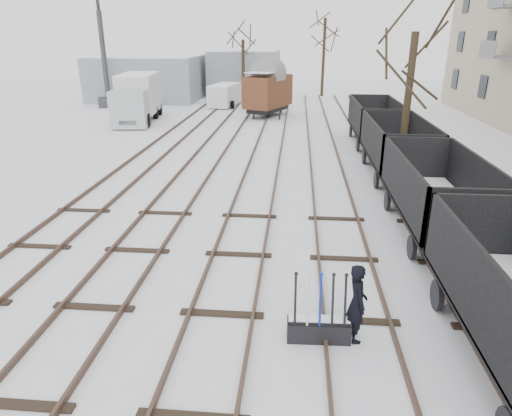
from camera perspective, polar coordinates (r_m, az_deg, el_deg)
The scene contains 16 objects.
ground at distance 10.64m, azimuth -4.28°, elevation -13.19°, with size 120.00×120.00×0.00m, color white.
tracks at distance 23.17m, azimuth 1.13°, elevation 6.15°, with size 13.90×52.00×0.16m.
shed_left at distance 47.16m, azimuth -13.34°, elevation 15.56°, with size 10.00×8.00×4.10m.
shed_right at distance 49.15m, azimuth -1.41°, elevation 16.51°, with size 7.00×6.00×4.50m.
ground_frame at distance 9.82m, azimuth 7.83°, elevation -14.58°, with size 1.31×0.46×1.49m.
worker at distance 9.66m, azimuth 12.51°, elevation -11.50°, with size 0.62×0.41×1.71m, color black.
freight_wagon_b at distance 15.41m, azimuth 21.59°, elevation 0.37°, with size 2.42×6.04×2.47m.
freight_wagon_c at distance 21.36m, azimuth 17.11°, elevation 6.36°, with size 2.42×6.04×2.47m.
freight_wagon_d at distance 27.51m, azimuth 14.57°, elevation 9.70°, with size 2.42×6.04×2.47m.
box_van_wagon at distance 36.01m, azimuth 1.52°, elevation 14.49°, with size 3.88×4.99×3.38m.
lorry at distance 34.88m, azimuth -14.64°, elevation 13.21°, with size 3.03×7.52×3.32m.
panel_van at distance 41.47m, azimuth -3.94°, elevation 13.93°, with size 2.50×4.55×1.91m.
crane at distance 43.15m, azimuth -18.09°, elevation 15.04°, with size 2.30×5.26×8.83m.
tree_near at distance 20.02m, azimuth 18.29°, elevation 11.46°, with size 0.30×0.30×6.07m, color black.
tree_far_left at distance 44.97m, azimuth -1.61°, elevation 16.78°, with size 0.30×0.30×5.54m, color black.
tree_far_right at distance 48.93m, azimuth 8.43°, elevation 18.07°, with size 0.30×0.30×7.53m, color black.
Camera 1 is at (1.56, -8.69, 5.94)m, focal length 32.00 mm.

